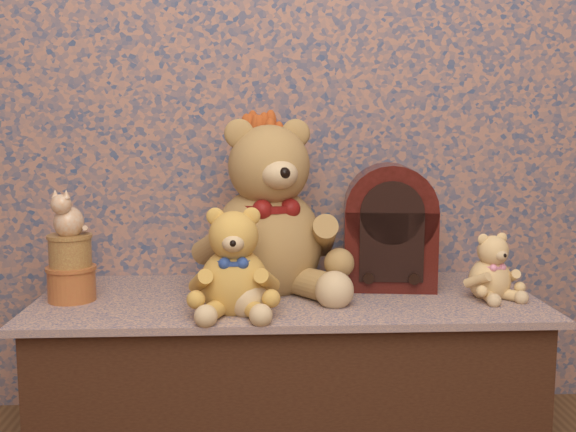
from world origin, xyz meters
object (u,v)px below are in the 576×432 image
at_px(teddy_large, 267,200).
at_px(cat_figurine, 68,212).
at_px(biscuit_tin_lower, 72,284).
at_px(cathedral_radio, 389,226).
at_px(ceramic_vase, 262,255).
at_px(teddy_medium, 234,256).
at_px(teddy_small, 490,263).

height_order(teddy_large, cat_figurine, teddy_large).
height_order(biscuit_tin_lower, cat_figurine, cat_figurine).
bearing_deg(cathedral_radio, ceramic_vase, -179.93).
distance_m(cathedral_radio, cat_figurine, 0.93).
relative_size(teddy_large, biscuit_tin_lower, 4.16).
relative_size(teddy_large, cathedral_radio, 1.45).
relative_size(teddy_large, cat_figurine, 4.09).
bearing_deg(teddy_medium, teddy_small, 7.86).
bearing_deg(cat_figurine, teddy_medium, 1.37).
relative_size(teddy_medium, cathedral_radio, 0.80).
height_order(teddy_large, cathedral_radio, teddy_large).
xyz_separation_m(teddy_small, biscuit_tin_lower, (-1.18, 0.03, -0.05)).
distance_m(cathedral_radio, biscuit_tin_lower, 0.94).
bearing_deg(cat_figurine, biscuit_tin_lower, 0.00).
distance_m(teddy_large, teddy_medium, 0.27).
relative_size(teddy_small, cat_figurine, 1.51).
distance_m(teddy_small, ceramic_vase, 0.68).
distance_m(ceramic_vase, cat_figurine, 0.59).
xyz_separation_m(teddy_medium, biscuit_tin_lower, (-0.46, 0.13, -0.10)).
distance_m(teddy_large, teddy_small, 0.67).
distance_m(ceramic_vase, biscuit_tin_lower, 0.56).
height_order(cathedral_radio, cat_figurine, cathedral_radio).
bearing_deg(teddy_large, teddy_small, -26.56).
bearing_deg(teddy_small, cat_figurine, 161.36).
bearing_deg(biscuit_tin_lower, ceramic_vase, 17.44).
xyz_separation_m(teddy_small, ceramic_vase, (-0.65, 0.19, -0.01)).
bearing_deg(cat_figurine, teddy_small, 16.32).
xyz_separation_m(teddy_large, cathedral_radio, (0.37, 0.04, -0.08)).
bearing_deg(cathedral_radio, teddy_large, -167.84).
distance_m(teddy_small, cat_figurine, 1.19).
height_order(ceramic_vase, biscuit_tin_lower, ceramic_vase).
bearing_deg(teddy_medium, cathedral_radio, 28.54).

